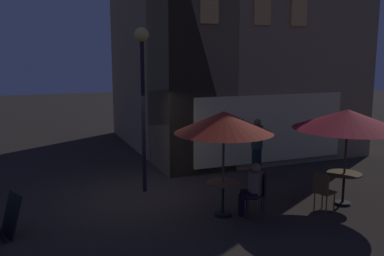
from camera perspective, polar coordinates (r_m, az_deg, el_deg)
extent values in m
plane|color=#302823|center=(10.89, -6.43, -9.13)|extent=(60.00, 60.00, 0.00)
cube|color=#9A805B|center=(14.43, 9.68, 9.92)|extent=(7.40, 2.17, 7.16)
cube|color=#9A805B|center=(15.92, -3.99, 10.02)|extent=(2.17, 7.83, 7.16)
cube|color=#EBB35C|center=(12.34, 2.34, 15.98)|extent=(0.55, 0.06, 0.95)
cube|color=#EBB35C|center=(13.12, 9.40, 15.49)|extent=(0.55, 0.06, 0.95)
cube|color=#EBB35C|center=(13.82, 14.11, 15.04)|extent=(0.55, 0.06, 0.95)
cube|color=beige|center=(13.47, 10.55, -0.05)|extent=(5.18, 0.08, 2.10)
cylinder|color=black|center=(10.87, -6.52, 1.42)|extent=(0.10, 0.10, 3.89)
sphere|color=#FBD869|center=(10.76, -6.74, 12.30)|extent=(0.36, 0.36, 0.36)
cube|color=black|center=(9.19, -23.00, -10.64)|extent=(0.46, 0.61, 0.84)
cylinder|color=black|center=(10.92, 19.46, -9.51)|extent=(0.40, 0.40, 0.03)
cylinder|color=black|center=(10.81, 19.57, -7.73)|extent=(0.06, 0.06, 0.74)
cylinder|color=#4C3F1B|center=(10.71, 19.68, -5.77)|extent=(0.80, 0.80, 0.03)
cylinder|color=black|center=(9.68, 4.12, -11.47)|extent=(0.40, 0.40, 0.03)
cylinder|color=black|center=(9.55, 4.14, -9.50)|extent=(0.06, 0.06, 0.74)
cylinder|color=brown|center=(9.43, 4.17, -7.30)|extent=(0.72, 0.72, 0.03)
cylinder|color=black|center=(10.92, 19.46, -9.43)|extent=(0.36, 0.36, 0.06)
cylinder|color=#533822|center=(10.62, 19.80, -3.89)|extent=(0.05, 0.05, 2.23)
cone|color=maroon|center=(10.44, 20.10, 1.12)|extent=(2.51, 2.51, 0.45)
cylinder|color=black|center=(9.67, 4.12, -11.39)|extent=(0.36, 0.36, 0.06)
cylinder|color=#4A3C28|center=(9.33, 4.20, -5.02)|extent=(0.05, 0.05, 2.28)
cone|color=#A22A18|center=(9.13, 4.28, 0.79)|extent=(2.14, 2.14, 0.47)
cylinder|color=brown|center=(10.43, 17.01, -9.07)|extent=(0.03, 0.03, 0.45)
cylinder|color=brown|center=(10.27, 18.46, -9.44)|extent=(0.03, 0.03, 0.45)
cylinder|color=brown|center=(10.18, 16.04, -9.48)|extent=(0.03, 0.03, 0.45)
cylinder|color=brown|center=(10.02, 17.51, -9.87)|extent=(0.03, 0.03, 0.45)
cube|color=brown|center=(10.15, 17.33, -8.16)|extent=(0.49, 0.49, 0.04)
cube|color=brown|center=(9.94, 16.85, -7.07)|extent=(0.16, 0.38, 0.44)
cylinder|color=#282223|center=(9.48, 7.50, -10.58)|extent=(0.03, 0.03, 0.47)
cylinder|color=#282223|center=(9.80, 7.30, -9.89)|extent=(0.03, 0.03, 0.47)
cylinder|color=#282223|center=(9.52, 9.56, -10.55)|extent=(0.03, 0.03, 0.47)
cylinder|color=#282223|center=(9.84, 9.29, -9.86)|extent=(0.03, 0.03, 0.47)
cube|color=#282223|center=(9.57, 8.45, -8.80)|extent=(0.56, 0.56, 0.03)
cube|color=#282223|center=(9.52, 9.64, -7.32)|extent=(0.21, 0.40, 0.48)
cube|color=black|center=(9.56, 7.61, -8.79)|extent=(0.46, 0.44, 0.14)
cylinder|color=black|center=(9.62, 6.61, -10.18)|extent=(0.14, 0.14, 0.49)
cylinder|color=#756157|center=(9.49, 8.49, -7.32)|extent=(0.32, 0.32, 0.51)
sphere|color=#95674D|center=(9.40, 8.54, -5.28)|extent=(0.21, 0.21, 0.21)
cylinder|color=black|center=(12.27, 8.60, -4.76)|extent=(0.27, 0.27, 0.91)
cylinder|color=#263D2E|center=(12.10, 8.69, -1.20)|extent=(0.32, 0.32, 0.64)
sphere|color=brown|center=(12.03, 8.75, 0.73)|extent=(0.20, 0.20, 0.20)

